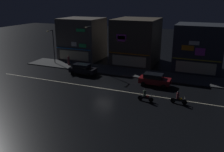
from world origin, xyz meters
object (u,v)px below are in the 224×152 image
(streetlamp_mid, at_px, (90,44))
(traffic_cone, at_px, (141,79))
(parked_car_near_kerb, at_px, (83,69))
(parked_car_trailing, at_px, (154,79))
(streetlamp_west, at_px, (53,43))
(motorcycle_following, at_px, (145,96))
(pedestrian_on_sidewalk, at_px, (69,61))
(motorcycle_lead, at_px, (178,98))

(streetlamp_mid, bearing_deg, traffic_cone, -16.20)
(parked_car_near_kerb, height_order, parked_car_trailing, same)
(streetlamp_west, height_order, parked_car_near_kerb, streetlamp_west)
(parked_car_trailing, distance_m, motorcycle_following, 5.74)
(parked_car_near_kerb, relative_size, traffic_cone, 7.82)
(streetlamp_west, relative_size, motorcycle_following, 3.25)
(streetlamp_mid, xyz_separation_m, pedestrian_on_sidewalk, (-4.65, 0.33, -3.46))
(streetlamp_west, bearing_deg, pedestrian_on_sidewalk, 0.56)
(parked_car_trailing, bearing_deg, motorcycle_lead, -51.51)
(pedestrian_on_sidewalk, relative_size, parked_car_near_kerb, 0.40)
(pedestrian_on_sidewalk, xyz_separation_m, motorcycle_following, (16.86, -9.95, -0.31))
(pedestrian_on_sidewalk, bearing_deg, streetlamp_mid, -70.25)
(streetlamp_mid, xyz_separation_m, motorcycle_following, (12.21, -9.62, -3.77))
(streetlamp_west, bearing_deg, streetlamp_mid, -2.16)
(motorcycle_lead, height_order, traffic_cone, motorcycle_lead)
(parked_car_near_kerb, distance_m, motorcycle_following, 13.61)
(parked_car_trailing, xyz_separation_m, motorcycle_following, (0.22, -5.73, -0.24))
(streetlamp_mid, bearing_deg, motorcycle_following, -38.23)
(motorcycle_lead, bearing_deg, traffic_cone, -48.11)
(streetlamp_west, distance_m, traffic_cone, 18.31)
(streetlamp_mid, distance_m, traffic_cone, 11.07)
(pedestrian_on_sidewalk, distance_m, parked_car_trailing, 17.17)
(streetlamp_mid, height_order, motorcycle_lead, streetlamp_mid)
(motorcycle_following, bearing_deg, pedestrian_on_sidewalk, -32.02)
(streetlamp_west, relative_size, streetlamp_mid, 0.86)
(pedestrian_on_sidewalk, bearing_deg, streetlamp_west, 114.31)
(streetlamp_mid, relative_size, traffic_cone, 13.15)
(streetlamp_west, distance_m, parked_car_near_kerb, 9.24)
(streetlamp_mid, distance_m, parked_car_near_kerb, 4.78)
(streetlamp_mid, bearing_deg, streetlamp_west, 177.84)
(parked_car_near_kerb, distance_m, motorcycle_lead, 16.72)
(parked_car_near_kerb, xyz_separation_m, motorcycle_lead, (15.74, -5.63, -0.24))
(pedestrian_on_sidewalk, height_order, motorcycle_following, pedestrian_on_sidewalk)
(motorcycle_following, bearing_deg, streetlamp_mid, -39.72)
(pedestrian_on_sidewalk, distance_m, motorcycle_following, 19.58)
(pedestrian_on_sidewalk, height_order, parked_car_trailing, pedestrian_on_sidewalk)
(parked_car_trailing, relative_size, traffic_cone, 7.82)
(motorcycle_lead, bearing_deg, motorcycle_following, 8.07)
(parked_car_trailing, bearing_deg, traffic_cone, 154.40)
(parked_car_trailing, bearing_deg, streetlamp_mid, 162.05)
(parked_car_trailing, height_order, motorcycle_following, parked_car_trailing)
(streetlamp_mid, xyz_separation_m, parked_car_trailing, (11.99, -3.89, -3.53))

